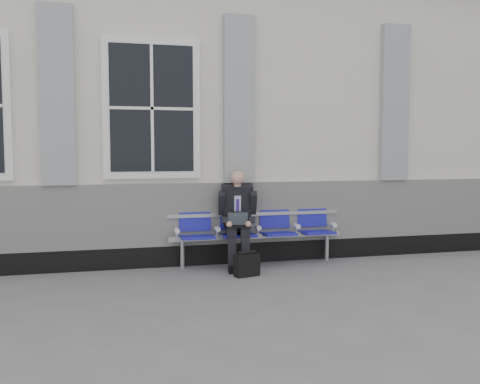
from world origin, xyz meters
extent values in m
plane|color=slate|center=(0.00, 0.00, 0.00)|extent=(70.00, 70.00, 0.00)
cube|color=silver|center=(0.00, 3.50, 2.10)|extent=(14.00, 4.00, 4.20)
cube|color=black|center=(0.00, 1.47, 0.15)|extent=(14.00, 0.10, 0.30)
cube|color=silver|center=(0.00, 1.46, 0.75)|extent=(14.00, 0.08, 0.90)
cube|color=#939598|center=(-0.90, 1.44, 2.40)|extent=(0.45, 0.14, 2.40)
cube|color=#939598|center=(1.60, 1.44, 2.40)|extent=(0.45, 0.14, 2.40)
cube|color=#939598|center=(4.10, 1.44, 2.40)|extent=(0.45, 0.14, 2.40)
cube|color=white|center=(0.35, 1.46, 2.25)|extent=(1.35, 0.10, 1.95)
cube|color=black|center=(0.35, 1.41, 2.25)|extent=(1.15, 0.02, 1.75)
cube|color=#9EA0A3|center=(1.84, 1.30, 0.42)|extent=(2.60, 0.07, 0.07)
cube|color=#9EA0A3|center=(1.84, 1.42, 0.73)|extent=(2.60, 0.05, 0.05)
cylinder|color=#9EA0A3|center=(0.74, 1.30, 0.20)|extent=(0.06, 0.06, 0.39)
cylinder|color=#9EA0A3|center=(2.94, 1.30, 0.20)|extent=(0.06, 0.06, 0.39)
cube|color=#14149C|center=(0.94, 1.22, 0.45)|extent=(0.46, 0.42, 0.07)
cube|color=#14149C|center=(0.94, 1.43, 0.71)|extent=(0.46, 0.10, 0.40)
cube|color=#14149C|center=(1.54, 1.22, 0.45)|extent=(0.46, 0.42, 0.07)
cube|color=#14149C|center=(1.54, 1.43, 0.71)|extent=(0.46, 0.10, 0.40)
cube|color=#14149C|center=(2.14, 1.22, 0.45)|extent=(0.46, 0.42, 0.07)
cube|color=#14149C|center=(2.14, 1.43, 0.71)|extent=(0.46, 0.10, 0.40)
cube|color=#14149C|center=(2.74, 1.22, 0.45)|extent=(0.46, 0.42, 0.07)
cube|color=#14149C|center=(2.74, 1.43, 0.71)|extent=(0.46, 0.10, 0.40)
cylinder|color=white|center=(0.66, 1.25, 0.55)|extent=(0.07, 0.12, 0.07)
cylinder|color=white|center=(1.24, 1.25, 0.55)|extent=(0.07, 0.12, 0.07)
cylinder|color=white|center=(1.84, 1.25, 0.55)|extent=(0.07, 0.12, 0.07)
cylinder|color=white|center=(2.44, 1.25, 0.55)|extent=(0.07, 0.12, 0.07)
cylinder|color=white|center=(3.02, 1.25, 0.55)|extent=(0.07, 0.12, 0.07)
cube|color=black|center=(1.37, 0.89, 0.04)|extent=(0.15, 0.26, 0.08)
cube|color=black|center=(1.55, 0.86, 0.04)|extent=(0.15, 0.26, 0.08)
cube|color=black|center=(1.38, 0.95, 0.25)|extent=(0.13, 0.14, 0.47)
cube|color=black|center=(1.56, 0.91, 0.25)|extent=(0.13, 0.14, 0.47)
cube|color=black|center=(1.42, 1.15, 0.54)|extent=(0.21, 0.44, 0.13)
cube|color=black|center=(1.60, 1.12, 0.54)|extent=(0.21, 0.44, 0.13)
cube|color=black|center=(1.54, 1.32, 0.84)|extent=(0.44, 0.38, 0.59)
cube|color=silver|center=(1.52, 1.21, 0.86)|extent=(0.11, 0.11, 0.33)
cube|color=#4922A0|center=(1.52, 1.20, 0.84)|extent=(0.05, 0.08, 0.28)
cube|color=black|center=(1.54, 1.29, 1.13)|extent=(0.48, 0.30, 0.13)
cylinder|color=#D99D88|center=(1.53, 1.24, 1.19)|extent=(0.10, 0.10, 0.09)
sphere|color=#D99D88|center=(1.52, 1.19, 1.28)|extent=(0.20, 0.20, 0.20)
cube|color=black|center=(1.31, 1.27, 0.92)|extent=(0.14, 0.28, 0.35)
cube|color=black|center=(1.75, 1.19, 0.92)|extent=(0.14, 0.28, 0.35)
cube|color=black|center=(1.31, 1.09, 0.69)|extent=(0.14, 0.30, 0.13)
cube|color=black|center=(1.68, 1.03, 0.69)|extent=(0.14, 0.30, 0.13)
sphere|color=#D99D88|center=(1.34, 0.96, 0.66)|extent=(0.08, 0.08, 0.08)
sphere|color=#D99D88|center=(1.60, 0.91, 0.66)|extent=(0.08, 0.08, 0.08)
cube|color=black|center=(1.49, 1.01, 0.61)|extent=(0.34, 0.27, 0.02)
cube|color=black|center=(1.51, 1.11, 0.71)|extent=(0.32, 0.14, 0.20)
cube|color=black|center=(1.50, 1.10, 0.71)|extent=(0.29, 0.11, 0.17)
cube|color=black|center=(1.51, 0.62, 0.15)|extent=(0.36, 0.23, 0.30)
cylinder|color=black|center=(1.51, 0.62, 0.32)|extent=(0.27, 0.12, 0.05)
camera|label=1|loc=(-0.28, -6.14, 1.69)|focal=40.00mm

